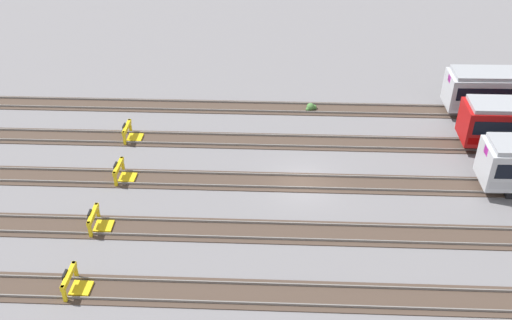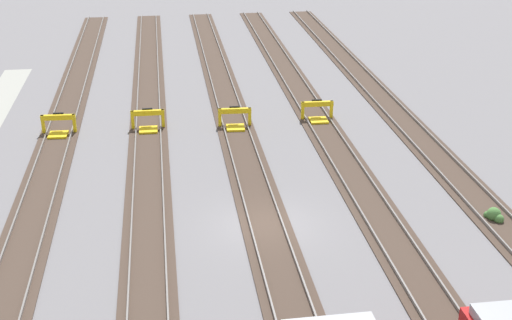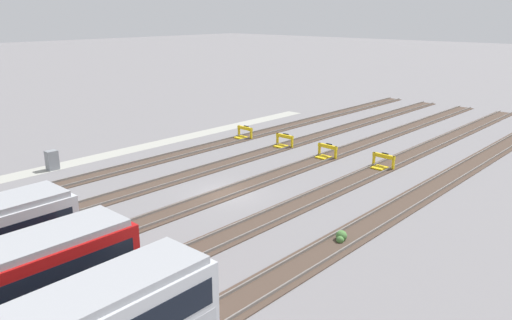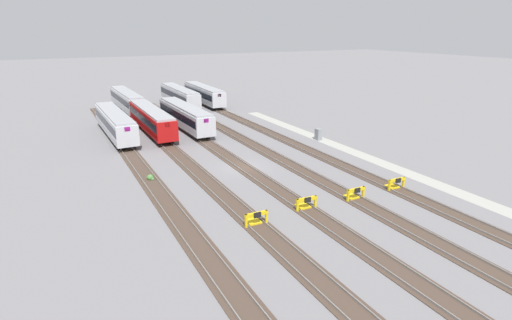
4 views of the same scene
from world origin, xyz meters
The scene contains 11 objects.
ground_plane centered at (0.00, 0.00, 0.00)m, with size 400.00×400.00×0.00m, color slate.
rail_track_nearest centered at (0.00, -10.36, 0.04)m, with size 90.00×2.23×0.21m.
rail_track_near_inner centered at (0.00, -5.18, 0.04)m, with size 90.00×2.24×0.21m.
rail_track_middle centered at (0.00, 0.00, 0.04)m, with size 90.00×2.24×0.21m.
rail_track_far_inner centered at (0.00, 5.18, 0.04)m, with size 90.00×2.23×0.21m.
rail_track_farthest centered at (0.00, 10.36, 0.04)m, with size 90.00×2.23×0.21m.
bumper_stop_nearest_track centered at (-12.58, -10.37, 0.51)m, with size 1.37×2.01×1.22m.
bumper_stop_near_inner_track centered at (-12.66, -5.18, 0.51)m, with size 1.34×2.00×1.22m.
bumper_stop_middle_track centered at (-12.31, -0.01, 0.51)m, with size 1.38×2.01×1.22m.
bumper_stop_far_inner_track centered at (-12.89, 5.17, 0.51)m, with size 1.36×2.00×1.22m.
weed_clump centered at (0.92, 10.24, 0.24)m, with size 0.92×0.70×0.64m.
Camera 2 is at (27.55, -4.23, 15.22)m, focal length 50.00 mm.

